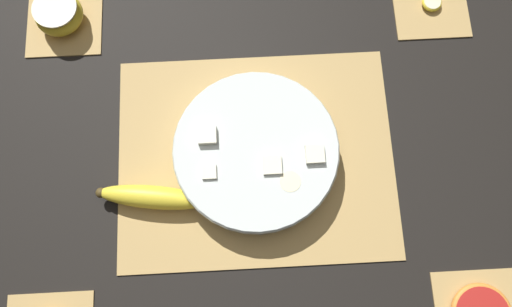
% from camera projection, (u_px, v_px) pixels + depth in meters
% --- Properties ---
extents(ground_plane, '(6.00, 6.00, 0.00)m').
position_uv_depth(ground_plane, '(256.00, 157.00, 0.85)').
color(ground_plane, black).
extents(bamboo_mat_center, '(0.46, 0.37, 0.01)m').
position_uv_depth(bamboo_mat_center, '(256.00, 157.00, 0.84)').
color(bamboo_mat_center, tan).
rests_on(bamboo_mat_center, ground_plane).
extents(coaster_mat_far_left, '(0.14, 0.14, 0.01)m').
position_uv_depth(coaster_mat_far_left, '(64.00, 22.00, 0.91)').
color(coaster_mat_far_left, tan).
rests_on(coaster_mat_far_left, ground_plane).
extents(coaster_mat_far_right, '(0.14, 0.14, 0.01)m').
position_uv_depth(coaster_mat_far_right, '(430.00, 5.00, 0.92)').
color(coaster_mat_far_right, tan).
rests_on(coaster_mat_far_right, ground_plane).
extents(fruit_salad_bowl, '(0.27, 0.27, 0.06)m').
position_uv_depth(fruit_salad_bowl, '(256.00, 152.00, 0.81)').
color(fruit_salad_bowl, silver).
rests_on(fruit_salad_bowl, bamboo_mat_center).
extents(whole_banana, '(0.19, 0.06, 0.04)m').
position_uv_depth(whole_banana, '(152.00, 197.00, 0.80)').
color(whole_banana, yellow).
rests_on(whole_banana, bamboo_mat_center).
extents(apple_half, '(0.08, 0.08, 0.05)m').
position_uv_depth(apple_half, '(59.00, 14.00, 0.88)').
color(apple_half, gold).
rests_on(apple_half, coaster_mat_far_left).
extents(banana_coin_single, '(0.04, 0.04, 0.01)m').
position_uv_depth(banana_coin_single, '(432.00, 3.00, 0.91)').
color(banana_coin_single, '#F4EABC').
rests_on(banana_coin_single, coaster_mat_far_right).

